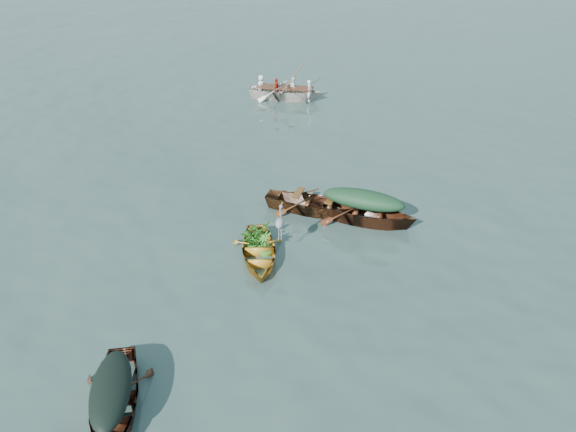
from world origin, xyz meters
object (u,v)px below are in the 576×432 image
yellow_dinghy (259,259)px  dark_covered_boat (116,412)px  green_tarp_boat (362,221)px  heron (280,228)px  rowed_boat (285,100)px  open_wooden_boat (314,212)px

yellow_dinghy → dark_covered_boat: (-1.58, -5.07, 0.00)m
green_tarp_boat → heron: (-1.98, -2.07, 0.86)m
yellow_dinghy → rowed_boat: rowed_boat is taller
yellow_dinghy → rowed_boat: (-1.29, 12.08, 0.00)m
dark_covered_boat → yellow_dinghy: bearing=55.6°
rowed_boat → dark_covered_boat: bearing=-178.7°
rowed_boat → heron: heron is taller
dark_covered_boat → open_wooden_boat: 8.08m
open_wooden_boat → heron: bearing=175.8°
yellow_dinghy → open_wooden_boat: (1.11, 2.55, 0.00)m
open_wooden_boat → rowed_boat: (-2.40, 9.53, 0.00)m
green_tarp_boat → open_wooden_boat: 1.42m
green_tarp_boat → heron: size_ratio=4.53×
open_wooden_boat → yellow_dinghy: bearing=166.3°
dark_covered_boat → open_wooden_boat: size_ratio=0.86×
green_tarp_boat → dark_covered_boat: bearing=163.0°
heron → dark_covered_boat: bearing=-126.0°
yellow_dinghy → open_wooden_boat: open_wooden_boat is taller
dark_covered_boat → rowed_boat: 17.15m
yellow_dinghy → heron: size_ratio=3.26×
open_wooden_boat → green_tarp_boat: bearing=-92.3°
dark_covered_boat → heron: (2.10, 5.26, 0.86)m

